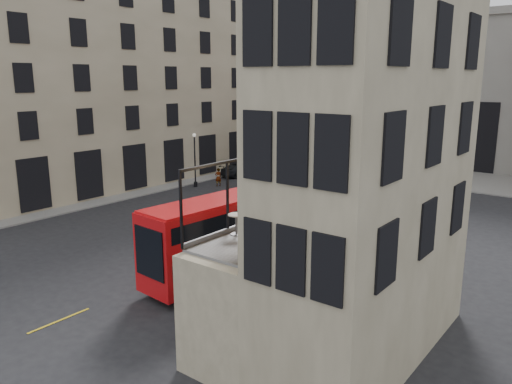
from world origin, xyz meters
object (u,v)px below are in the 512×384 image
Objects in this scene: pedestrian_c at (417,175)px; traffic_light_near at (298,197)px; bus_near at (233,230)px; cafe_table_near at (236,221)px; street_lamp_b at (369,154)px; bicycle at (308,197)px; cafe_chair_c at (306,224)px; cafe_chair_d at (348,206)px; pedestrian_a at (312,161)px; pedestrian_d at (425,175)px; street_lamp_a at (195,163)px; car_a at (268,187)px; pedestrian_e at (218,177)px; bus_far at (302,155)px; car_b at (367,188)px; traffic_light_far at (271,153)px; cafe_table_far at (306,200)px; cafe_chair_b at (301,231)px; cafe_table_mid at (287,209)px; cafe_chair_a at (260,240)px; pedestrian_b at (370,163)px; car_c at (241,170)px; cyclist at (202,216)px.

traffic_light_near is at bearing 59.96° from pedestrian_c.
cafe_table_near is at bearing -48.68° from bus_near.
bicycle is (1.35, -14.74, -1.93)m from street_lamp_b.
cafe_chair_c is 1.16× the size of cafe_chair_d.
pedestrian_a is 13.62m from pedestrian_d.
cafe_table_near is (10.08, -21.74, 4.68)m from bicycle.
street_lamp_a is at bearing -124.51° from street_lamp_b.
car_a is 2.18× the size of pedestrian_e.
bus_near is 5.84× the size of pedestrian_a.
bus_far reaches higher than car_b.
street_lamp_a is at bearing -101.31° from traffic_light_far.
cafe_chair_d is (22.62, -16.22, 3.92)m from pedestrian_e.
cafe_table_far is 4.04m from cafe_chair_b.
cafe_table_mid is at bearing -129.30° from bicycle.
bus_near is 33.42m from pedestrian_a.
cafe_chair_a is (1.35, -5.29, -0.27)m from cafe_table_far.
pedestrian_b is 41.28m from cafe_table_near.
pedestrian_a is at bearing 118.59° from cafe_chair_a.
car_a is 26.38m from cafe_chair_c.
car_c is (-10.95, -8.97, -1.70)m from street_lamp_b.
cafe_chair_a reaches higher than bus_far.
bus_near is at bearing 65.82° from pedestrian_e.
bus_far is at bearing 126.32° from cafe_chair_d.
bicycle is (6.11, -8.60, -2.16)m from bus_far.
pedestrian_b is at bearing 42.67° from pedestrian_d.
cafe_chair_a is (1.29, -3.63, -0.22)m from cafe_table_mid.
street_lamp_a is 1.00× the size of street_lamp_b.
traffic_light_far is at bearing 178.02° from bus_far.
bicycle is 0.92× the size of pedestrian_c.
pedestrian_b is at bearing 107.56° from cafe_table_near.
pedestrian_d is at bearing -144.58° from car_c.
traffic_light_far is at bearing 128.72° from cafe_table_far.
car_b is 6.20m from bicycle.
pedestrian_a is at bearing 123.74° from cafe_chair_d.
cafe_table_far is (12.67, -6.19, 4.31)m from cyclist.
cafe_table_mid is at bearing 149.49° from cafe_chair_c.
cafe_chair_b is at bearing 143.17° from car_c.
traffic_light_near is 0.34× the size of bus_near.
street_lamp_b is at bearing -118.85° from pedestrian_b.
pedestrian_b is 40.88m from cafe_chair_b.
bus_near is at bearing 131.32° from cafe_table_near.
cafe_chair_b is at bearing 167.74° from pedestrian_d.
traffic_light_far is 29.31m from bus_near.
cafe_chair_a is (22.41, -22.66, 3.92)m from pedestrian_e.
cafe_chair_a is at bearing -60.09° from bus_far.
cafe_chair_c reaches higher than street_lamp_a.
street_lamp_b is 31.56m from bus_near.
car_a is at bearing 155.38° from car_c.
traffic_light_near is 0.71× the size of street_lamp_a.
cafe_chair_b is (24.62, -26.33, 4.18)m from car_c.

